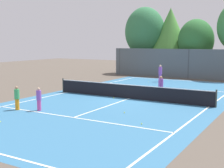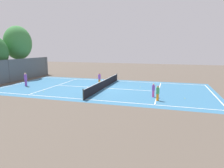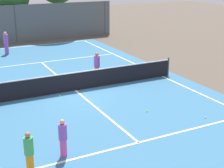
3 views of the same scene
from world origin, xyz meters
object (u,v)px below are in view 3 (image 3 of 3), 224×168
player_1 (29,152)px  tennis_ball_4 (205,118)px  tennis_ball_2 (60,96)px  tennis_ball_5 (147,111)px  player_0 (97,66)px  player_2 (6,43)px  player_3 (63,138)px

player_1 → tennis_ball_4: bearing=5.2°
player_1 → tennis_ball_2: player_1 is taller
tennis_ball_2 → tennis_ball_5: 4.62m
player_0 → player_2: bearing=111.8°
tennis_ball_4 → tennis_ball_5: (-1.85, 1.71, 0.00)m
player_2 → player_0: bearing=-68.2°
tennis_ball_4 → player_0: bearing=104.4°
player_1 → tennis_ball_4: (7.67, 0.70, -0.68)m
player_0 → tennis_ball_4: 7.37m
player_1 → tennis_ball_2: 6.82m
player_1 → player_3: (1.25, 0.49, -0.02)m
player_2 → tennis_ball_4: player_2 is taller
tennis_ball_2 → tennis_ball_4: 7.12m
player_0 → tennis_ball_4: (1.83, -7.10, -0.78)m
player_3 → tennis_ball_2: (1.75, 5.59, -0.66)m
player_2 → player_3: (-1.13, -15.96, -0.17)m
tennis_ball_5 → tennis_ball_4: bearing=-42.7°
player_1 → tennis_ball_2: size_ratio=21.13×
tennis_ball_5 → player_3: bearing=-157.2°
tennis_ball_2 → tennis_ball_5: same height
player_3 → tennis_ball_5: size_ratio=20.49×
player_3 → tennis_ball_4: (6.41, 0.21, -0.66)m
player_0 → tennis_ball_5: size_ratio=23.99×
player_2 → tennis_ball_2: size_ratio=25.65×
player_1 → tennis_ball_5: size_ratio=21.13×
player_0 → player_3: size_ratio=1.17×
player_1 → player_3: player_1 is taller
player_1 → player_0: bearing=53.2°
player_0 → player_1: (-5.84, -7.80, -0.10)m
player_3 → player_1: bearing=-158.8°
player_3 → tennis_ball_4: size_ratio=20.49×
player_3 → tennis_ball_2: 5.90m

